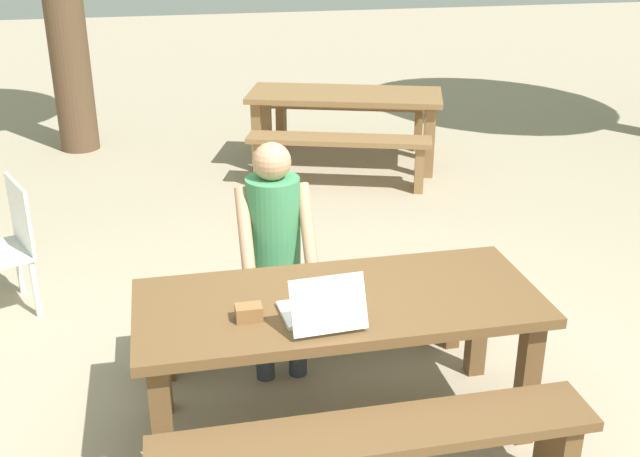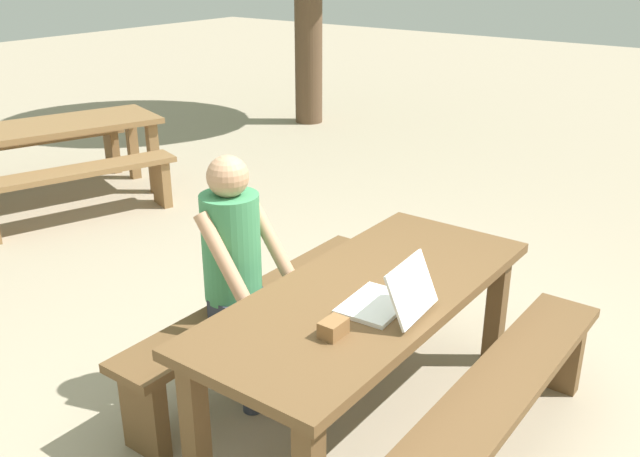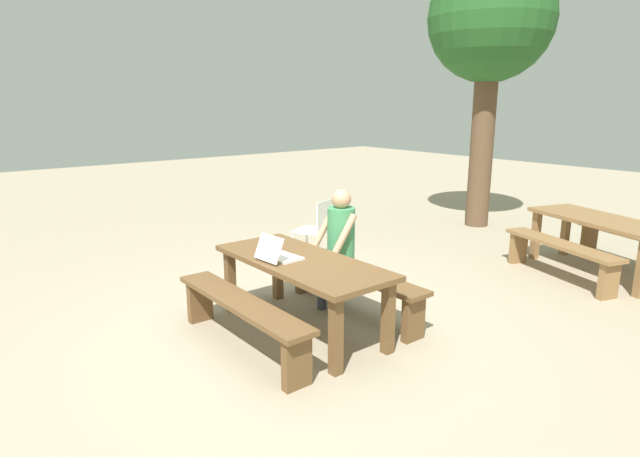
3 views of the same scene
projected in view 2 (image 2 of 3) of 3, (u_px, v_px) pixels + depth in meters
name	position (u px, v px, depth m)	size (l,w,h in m)	color
ground_plane	(365.00, 416.00, 3.46)	(30.00, 30.00, 0.00)	tan
picnic_table_front	(368.00, 309.00, 3.23)	(1.88, 0.79, 0.71)	brown
bench_near	(497.00, 406.00, 2.96)	(1.83, 0.30, 0.47)	brown
bench_far	(262.00, 315.00, 3.69)	(1.83, 0.30, 0.47)	brown
laptop	(390.00, 298.00, 2.98)	(0.35, 0.37, 0.25)	white
small_pouch	(333.00, 328.00, 2.80)	(0.12, 0.08, 0.07)	olive
person_seated	(238.00, 262.00, 3.37)	(0.40, 0.40, 1.28)	#333847
picnic_table_mid	(53.00, 136.00, 6.15)	(1.96, 1.26, 0.72)	olive
bench_mid_south	(79.00, 183.00, 5.77)	(1.65, 0.80, 0.47)	olive
bench_mid_north	(38.00, 149.00, 6.73)	(1.65, 0.80, 0.47)	olive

